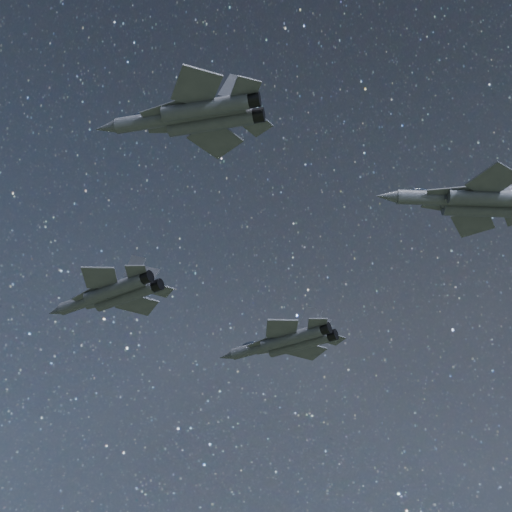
# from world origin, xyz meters

# --- Properties ---
(jet_lead) EXTENTS (16.73, 11.36, 4.21)m
(jet_lead) POSITION_xyz_m (-14.40, 6.09, 151.96)
(jet_lead) COLOR #3A3D49
(jet_left) EXTENTS (16.87, 11.48, 4.24)m
(jet_left) POSITION_xyz_m (2.44, 20.27, 150.77)
(jet_left) COLOR #3A3D49
(jet_right) EXTENTS (16.05, 11.33, 4.06)m
(jet_right) POSITION_xyz_m (2.73, -14.48, 154.95)
(jet_right) COLOR #3A3D49
(jet_slot) EXTENTS (16.77, 11.23, 4.24)m
(jet_slot) POSITION_xyz_m (25.68, 3.63, 154.60)
(jet_slot) COLOR #3A3D49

